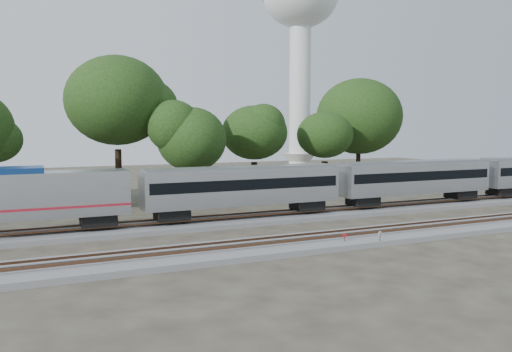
{
  "coord_description": "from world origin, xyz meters",
  "views": [
    {
      "loc": [
        -15.4,
        -33.93,
        8.17
      ],
      "look_at": [
        1.92,
        5.0,
        4.14
      ],
      "focal_mm": 35.0,
      "sensor_mm": 36.0,
      "label": 1
    }
  ],
  "objects": [
    {
      "name": "ground",
      "position": [
        0.0,
        0.0,
        0.0
      ],
      "size": [
        160.0,
        160.0,
        0.0
      ],
      "primitive_type": "plane",
      "color": "#383328",
      "rests_on": "ground"
    },
    {
      "name": "track_far",
      "position": [
        0.0,
        6.0,
        0.21
      ],
      "size": [
        160.0,
        5.0,
        0.73
      ],
      "color": "slate",
      "rests_on": "ground"
    },
    {
      "name": "track_near",
      "position": [
        0.0,
        -4.0,
        0.21
      ],
      "size": [
        160.0,
        5.0,
        0.73
      ],
      "color": "slate",
      "rests_on": "ground"
    },
    {
      "name": "train",
      "position": [
        29.89,
        6.0,
        3.24
      ],
      "size": [
        110.88,
        3.17,
        4.67
      ],
      "color": "#B1B3B8",
      "rests_on": "ground"
    },
    {
      "name": "switch_stand_red",
      "position": [
        4.04,
        -5.37,
        0.62
      ],
      "size": [
        0.31,
        0.1,
        0.97
      ],
      "rotation": [
        0.0,
        0.0,
        -0.22
      ],
      "color": "#512D19",
      "rests_on": "ground"
    },
    {
      "name": "switch_stand_white",
      "position": [
        6.33,
        -6.3,
        0.7
      ],
      "size": [
        0.34,
        0.13,
        1.1
      ],
      "rotation": [
        0.0,
        0.0,
        0.28
      ],
      "color": "#512D19",
      "rests_on": "ground"
    },
    {
      "name": "switch_lever",
      "position": [
        7.41,
        -5.71,
        0.15
      ],
      "size": [
        0.56,
        0.41,
        0.3
      ],
      "primitive_type": "cube",
      "rotation": [
        0.0,
        0.0,
        -0.23
      ],
      "color": "#512D19",
      "rests_on": "ground"
    },
    {
      "name": "water_tower",
      "position": [
        28.36,
        45.11,
        27.57
      ],
      "size": [
        13.44,
        13.44,
        37.22
      ],
      "color": "silver",
      "rests_on": "ground"
    },
    {
      "name": "tree_3",
      "position": [
        -7.23,
        20.69,
        11.13
      ],
      "size": [
        11.32,
        11.32,
        15.96
      ],
      "color": "black",
      "rests_on": "ground"
    },
    {
      "name": "tree_4",
      "position": [
        -0.46,
        16.09,
        7.07
      ],
      "size": [
        7.21,
        7.21,
        10.17
      ],
      "color": "black",
      "rests_on": "ground"
    },
    {
      "name": "tree_5",
      "position": [
        8.88,
        21.18,
        7.69
      ],
      "size": [
        7.84,
        7.84,
        11.06
      ],
      "color": "black",
      "rests_on": "ground"
    },
    {
      "name": "tree_6",
      "position": [
        18.79,
        21.12,
        7.38
      ],
      "size": [
        7.52,
        7.52,
        10.6
      ],
      "color": "black",
      "rests_on": "ground"
    },
    {
      "name": "tree_7",
      "position": [
        27.51,
        26.01,
        9.94
      ],
      "size": [
        10.11,
        10.11,
        14.26
      ],
      "color": "black",
      "rests_on": "ground"
    }
  ]
}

